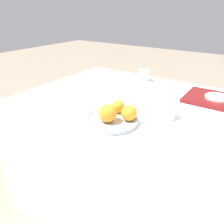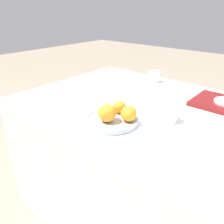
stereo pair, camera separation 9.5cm
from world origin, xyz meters
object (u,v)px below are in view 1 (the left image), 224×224
at_px(fruit_platter, 112,120).
at_px(cup_2, 168,111).
at_px(serving_tray, 218,100).
at_px(cup_0, 144,75).
at_px(orange_2, 118,106).
at_px(side_plate, 218,97).
at_px(orange_0, 129,113).
at_px(orange_1, 108,113).

distance_m(fruit_platter, cup_2, 0.26).
distance_m(serving_tray, cup_0, 0.52).
height_order(orange_2, side_plate, orange_2).
distance_m(orange_0, side_plate, 0.55).
relative_size(orange_2, cup_0, 0.75).
relative_size(orange_2, side_plate, 0.45).
bearing_deg(orange_0, serving_tray, 60.40).
bearing_deg(serving_tray, side_plate, 0.00).
bearing_deg(side_plate, serving_tray, 0.00).
relative_size(fruit_platter, cup_2, 3.28).
bearing_deg(cup_0, orange_2, -75.04).
relative_size(orange_1, serving_tray, 0.24).
bearing_deg(orange_0, fruit_platter, -153.55).
relative_size(side_plate, cup_0, 1.69).
bearing_deg(orange_1, orange_0, 42.35).
height_order(fruit_platter, serving_tray, fruit_platter).
bearing_deg(cup_2, orange_2, -152.17).
bearing_deg(orange_2, orange_1, -82.24).
relative_size(serving_tray, cup_0, 4.15).
height_order(cup_0, cup_2, cup_0).
relative_size(fruit_platter, orange_2, 3.92).
bearing_deg(serving_tray, cup_2, -114.55).
bearing_deg(cup_2, cup_0, 127.84).
relative_size(orange_0, serving_tray, 0.21).
height_order(orange_1, cup_2, orange_1).
xyz_separation_m(fruit_platter, cup_0, (-0.17, 0.63, 0.02)).
relative_size(orange_0, orange_1, 0.88).
distance_m(orange_0, orange_1, 0.09).
xyz_separation_m(orange_1, cup_2, (0.19, 0.21, -0.02)).
distance_m(orange_1, cup_2, 0.28).
height_order(orange_0, side_plate, orange_0).
height_order(side_plate, cup_0, cup_0).
distance_m(orange_0, cup_0, 0.64).
height_order(fruit_platter, cup_2, cup_2).
xyz_separation_m(fruit_platter, orange_0, (0.07, 0.03, 0.04)).
distance_m(fruit_platter, serving_tray, 0.62).
bearing_deg(cup_2, fruit_platter, -136.21).
xyz_separation_m(serving_tray, cup_0, (-0.51, 0.12, 0.03)).
relative_size(orange_0, orange_2, 1.15).
bearing_deg(cup_0, cup_2, -52.16).
bearing_deg(orange_2, cup_2, 27.83).
xyz_separation_m(fruit_platter, side_plate, (0.34, 0.51, 0.01)).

